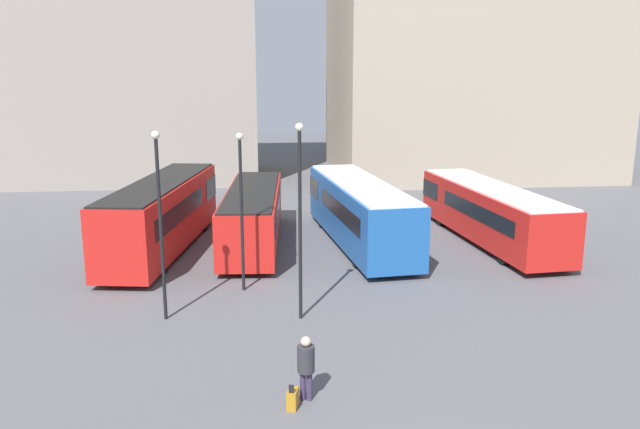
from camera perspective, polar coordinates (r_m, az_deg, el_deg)
building_block_left at (r=53.70m, az=-23.05°, el=16.20°), size 30.21×11.59×24.75m
bus_0 at (r=30.42m, az=-14.16°, el=0.20°), size 4.33×12.36×3.32m
bus_1 at (r=30.77m, az=-6.13°, el=0.08°), size 3.25×11.37×2.74m
bus_2 at (r=30.63m, az=3.57°, el=0.43°), size 3.76×12.25×3.10m
bus_3 at (r=32.13m, az=15.19°, el=0.31°), size 3.55×12.14×2.80m
traveler at (r=16.26m, az=-1.29°, el=-13.38°), size 0.55×0.55×1.74m
suitcase at (r=16.28m, az=-2.50°, el=-16.48°), size 0.35×0.49×0.71m
lamp_post_0 at (r=23.62m, az=-7.21°, el=1.30°), size 0.28×0.28×6.09m
lamp_post_1 at (r=20.58m, az=-1.85°, el=0.55°), size 0.28×0.28×6.67m
lamp_post_2 at (r=21.20m, az=-14.42°, el=0.16°), size 0.28×0.28×6.42m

